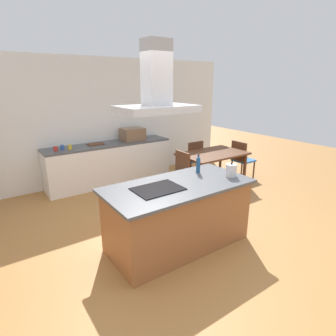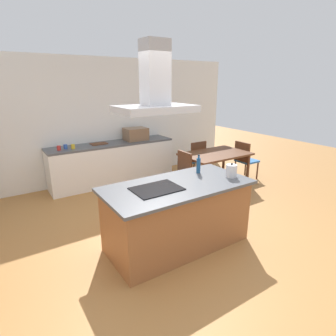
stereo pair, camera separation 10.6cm
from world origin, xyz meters
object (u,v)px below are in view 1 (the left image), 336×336
olive_oil_bottle (198,165)px  coffee_mug_blue (62,147)px  cutting_board (96,144)px  coffee_mug_yellow (70,147)px  countertop_microwave (133,134)px  chair_at_left_end (178,171)px  range_hood (157,90)px  chair_facing_back_wall (192,157)px  cooktop (158,189)px  chair_at_right_end (241,157)px  coffee_mug_red (56,149)px  dining_table (213,157)px  tea_kettle (231,170)px

olive_oil_bottle → coffee_mug_blue: size_ratio=3.12×
cutting_board → coffee_mug_yellow: bearing=-167.5°
countertop_microwave → cutting_board: bearing=176.7°
coffee_mug_yellow → cutting_board: 0.60m
chair_at_left_end → range_hood: bearing=-134.5°
cutting_board → chair_at_left_end: cutting_board is taller
coffee_mug_yellow → cutting_board: size_ratio=0.26×
chair_facing_back_wall → range_hood: (-2.28, -2.06, 1.59)m
range_hood → cooktop: bearing=0.0°
cutting_board → coffee_mug_blue: bearing=-175.4°
chair_at_right_end → cooktop: bearing=-156.5°
coffee_mug_yellow → chair_at_left_end: 2.20m
olive_oil_bottle → coffee_mug_red: olive_oil_bottle is taller
chair_facing_back_wall → chair_at_right_end: size_ratio=1.00×
coffee_mug_blue → chair_at_left_end: 2.35m
cooktop → cutting_board: bearing=84.0°
cooktop → coffee_mug_yellow: 2.81m
cooktop → dining_table: cooktop is taller
dining_table → chair_facing_back_wall: bearing=90.0°
tea_kettle → chair_facing_back_wall: bearing=62.6°
coffee_mug_blue → chair_at_right_end: coffee_mug_blue is taller
cooktop → coffee_mug_red: size_ratio=6.67×
cutting_board → dining_table: (1.97, -1.54, -0.24)m
tea_kettle → dining_table: tea_kettle is taller
tea_kettle → coffee_mug_red: size_ratio=2.28×
countertop_microwave → chair_at_right_end: bearing=-36.4°
coffee_mug_blue → cutting_board: (0.71, 0.06, -0.04)m
cooktop → range_hood: range_hood is taller
coffee_mug_yellow → olive_oil_bottle: bearing=-66.4°
cutting_board → chair_at_right_end: (2.89, -1.54, -0.40)m
cooktop → coffee_mug_red: 2.87m
coffee_mug_red → cooktop: bearing=-79.1°
chair_at_right_end → cutting_board: bearing=152.0°
coffee_mug_blue → dining_table: 3.08m
olive_oil_bottle → range_hood: 1.40m
olive_oil_bottle → chair_facing_back_wall: size_ratio=0.32×
coffee_mug_blue → coffee_mug_yellow: 0.15m
tea_kettle → chair_facing_back_wall: size_ratio=0.23×
coffee_mug_blue → coffee_mug_yellow: same height
coffee_mug_red → dining_table: size_ratio=0.06×
cooktop → chair_facing_back_wall: (2.28, 2.06, -0.40)m
cutting_board → range_hood: (-0.31, -2.93, 1.19)m
countertop_microwave → coffee_mug_yellow: 1.45m
tea_kettle → countertop_microwave: (0.05, 3.05, 0.05)m
tea_kettle → cutting_board: bearing=104.7°
chair_at_left_end → coffee_mug_red: bearing=143.2°
countertop_microwave → chair_at_left_end: 1.59m
coffee_mug_blue → chair_facing_back_wall: bearing=-16.9°
chair_facing_back_wall → range_hood: size_ratio=0.99×
tea_kettle → coffee_mug_yellow: 3.29m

